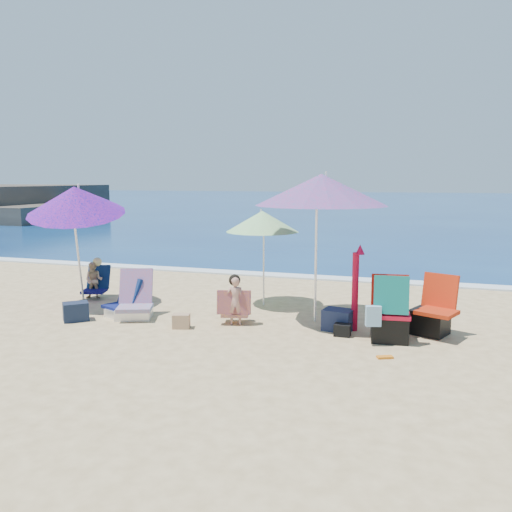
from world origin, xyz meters
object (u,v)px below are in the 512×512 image
(person_center, at_px, (235,301))
(umbrella_blue, at_px, (75,200))
(camp_chair_right, at_px, (389,317))
(person_left, at_px, (95,280))
(chair_navy, at_px, (123,306))
(camp_chair_left, at_px, (432,317))
(umbrella_striped, at_px, (262,221))
(umbrella_turquoise, at_px, (321,190))
(chair_rainbow, at_px, (135,305))
(furled_umbrella, at_px, (356,284))

(person_center, bearing_deg, umbrella_blue, 174.12)
(camp_chair_right, distance_m, person_left, 5.79)
(chair_navy, xyz_separation_m, camp_chair_left, (5.01, 0.47, 0.11))
(chair_navy, relative_size, person_center, 0.92)
(umbrella_striped, bearing_deg, umbrella_turquoise, -32.36)
(umbrella_blue, distance_m, camp_chair_left, 6.40)
(person_left, bearing_deg, umbrella_striped, 8.19)
(person_left, bearing_deg, chair_rainbow, -34.84)
(person_center, xyz_separation_m, person_left, (-3.26, 0.94, -0.02))
(umbrella_striped, relative_size, camp_chair_right, 1.80)
(umbrella_blue, bearing_deg, furled_umbrella, -0.99)
(umbrella_blue, distance_m, chair_navy, 2.16)
(furled_umbrella, bearing_deg, chair_navy, -175.19)
(umbrella_striped, distance_m, camp_chair_left, 3.40)
(camp_chair_right, bearing_deg, camp_chair_left, 42.06)
(chair_navy, distance_m, chair_rainbow, 0.25)
(chair_rainbow, relative_size, camp_chair_right, 0.89)
(camp_chair_left, distance_m, person_center, 3.04)
(umbrella_turquoise, relative_size, chair_rainbow, 3.05)
(furled_umbrella, bearing_deg, umbrella_blue, 179.01)
(umbrella_turquoise, height_order, umbrella_striped, umbrella_turquoise)
(furled_umbrella, xyz_separation_m, chair_rainbow, (-3.65, -0.35, -0.53))
(chair_navy, bearing_deg, camp_chair_right, -0.80)
(camp_chair_left, bearing_deg, camp_chair_right, -137.94)
(chair_navy, height_order, person_center, person_center)
(umbrella_striped, xyz_separation_m, chair_navy, (-2.03, -1.50, -1.39))
(umbrella_blue, bearing_deg, person_center, -5.88)
(umbrella_striped, relative_size, umbrella_blue, 0.75)
(person_center, bearing_deg, chair_rainbow, -176.45)
(camp_chair_right, bearing_deg, umbrella_blue, 175.12)
(camp_chair_left, bearing_deg, person_left, 174.95)
(chair_rainbow, xyz_separation_m, camp_chair_right, (4.18, -0.04, 0.15))
(furled_umbrella, xyz_separation_m, person_center, (-1.89, -0.24, -0.36))
(umbrella_turquoise, xyz_separation_m, person_center, (-1.25, -0.64, -1.77))
(umbrella_striped, height_order, chair_navy, umbrella_striped)
(chair_navy, relative_size, camp_chair_left, 0.79)
(umbrella_blue, xyz_separation_m, furled_umbrella, (5.05, -0.09, -1.21))
(umbrella_blue, relative_size, chair_navy, 3.27)
(umbrella_turquoise, distance_m, furled_umbrella, 1.60)
(person_left, bearing_deg, chair_navy, -39.11)
(camp_chair_right, bearing_deg, chair_navy, 179.20)
(furled_umbrella, relative_size, camp_chair_left, 1.47)
(camp_chair_left, relative_size, person_left, 1.15)
(umbrella_blue, xyz_separation_m, camp_chair_right, (5.58, -0.48, -1.59))
(umbrella_blue, relative_size, person_center, 3.00)
(umbrella_turquoise, height_order, furled_umbrella, umbrella_turquoise)
(umbrella_turquoise, distance_m, chair_navy, 3.88)
(chair_navy, height_order, chair_rainbow, chair_rainbow)
(person_left, bearing_deg, camp_chair_right, -10.83)
(umbrella_striped, bearing_deg, umbrella_blue, -161.25)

